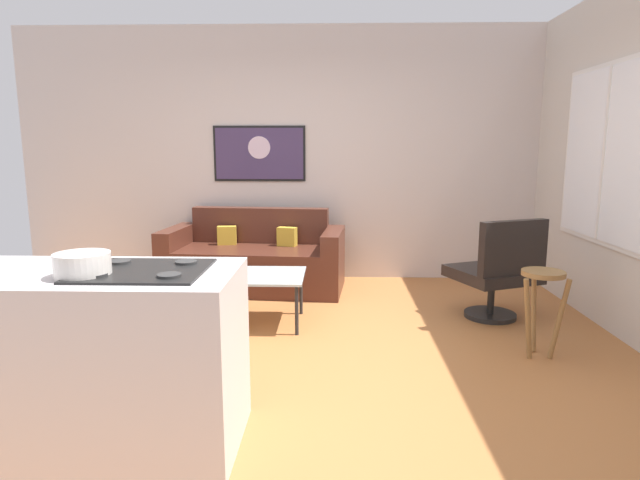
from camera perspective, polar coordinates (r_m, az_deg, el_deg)
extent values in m
cube|color=#AE6B38|center=(3.94, -3.72, -12.66)|extent=(6.40, 6.40, 0.04)
cube|color=beige|center=(6.06, -1.73, 9.07)|extent=(6.40, 0.05, 2.80)
cube|color=#4D251B|center=(5.68, -7.07, -3.04)|extent=(1.57, 0.96, 0.45)
cube|color=#4D251B|center=(5.93, -6.39, 1.61)|extent=(1.51, 0.29, 0.38)
cube|color=#4D251B|center=(5.92, -15.04, -1.81)|extent=(0.25, 0.84, 0.64)
cube|color=#4D251B|center=(5.52, 1.42, -2.29)|extent=(0.25, 0.84, 0.64)
cube|color=gold|center=(5.85, -9.94, 0.49)|extent=(0.21, 0.12, 0.20)
cube|color=gold|center=(5.69, -3.55, 0.37)|extent=(0.22, 0.15, 0.20)
cube|color=silver|center=(4.54, -7.47, -3.80)|extent=(0.91, 0.65, 0.02)
cylinder|color=#232326|center=(4.43, -13.25, -7.25)|extent=(0.03, 0.03, 0.41)
cylinder|color=#232326|center=(4.29, -2.51, -7.53)|extent=(0.03, 0.03, 0.41)
cylinder|color=#232326|center=(4.93, -11.65, -5.40)|extent=(0.03, 0.03, 0.41)
cylinder|color=#232326|center=(4.81, -2.05, -5.58)|extent=(0.03, 0.03, 0.41)
cylinder|color=black|center=(5.01, 17.74, -7.64)|extent=(0.45, 0.45, 0.04)
cylinder|color=black|center=(4.96, 17.87, -5.42)|extent=(0.06, 0.06, 0.36)
cube|color=black|center=(4.91, 17.97, -3.48)|extent=(0.83, 0.82, 0.10)
cube|color=black|center=(4.68, 20.01, -0.79)|extent=(0.62, 0.32, 0.46)
cylinder|color=olive|center=(4.07, 22.81, -3.31)|extent=(0.30, 0.30, 0.03)
cylinder|color=olive|center=(4.26, 21.91, -7.07)|extent=(0.04, 0.12, 0.60)
cylinder|color=olive|center=(4.06, 21.37, -7.90)|extent=(0.13, 0.09, 0.60)
cylinder|color=olive|center=(4.13, 24.26, -7.76)|extent=(0.13, 0.09, 0.60)
cube|color=silver|center=(2.93, -22.62, -11.74)|extent=(1.39, 0.71, 0.90)
cube|color=black|center=(2.70, -18.41, -3.12)|extent=(0.60, 0.52, 0.01)
cylinder|color=#2D2D2D|center=(2.64, -22.94, -3.45)|extent=(0.11, 0.11, 0.01)
cylinder|color=#2D2D2D|center=(2.52, -15.87, -3.66)|extent=(0.11, 0.11, 0.01)
cylinder|color=#2D2D2D|center=(2.89, -20.66, -2.19)|extent=(0.11, 0.11, 0.01)
cylinder|color=#2D2D2D|center=(2.78, -14.15, -2.31)|extent=(0.11, 0.11, 0.01)
cylinder|color=silver|center=(2.70, -24.02, -3.48)|extent=(0.14, 0.14, 0.01)
cylinder|color=silver|center=(2.69, -24.10, -2.45)|extent=(0.25, 0.25, 0.11)
cube|color=black|center=(6.07, -6.50, 9.17)|extent=(1.03, 0.01, 0.61)
cube|color=#423257|center=(6.06, -6.51, 9.17)|extent=(0.98, 0.02, 0.56)
cylinder|color=silver|center=(6.05, -6.54, 9.81)|extent=(0.25, 0.01, 0.25)
cube|color=silver|center=(5.05, 28.26, 8.06)|extent=(0.02, 1.49, 1.50)
cube|color=white|center=(5.04, 28.15, 8.07)|extent=(0.01, 1.41, 1.42)
cube|color=silver|center=(5.04, 28.11, 8.07)|extent=(0.01, 0.04, 1.42)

